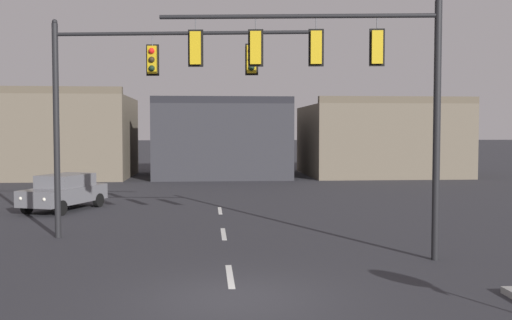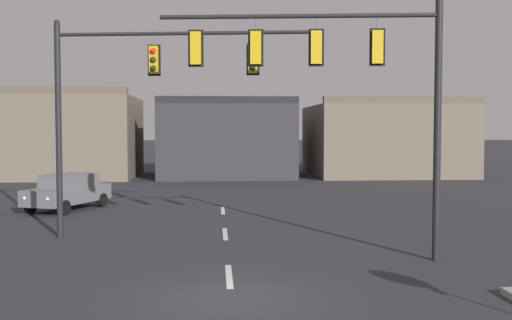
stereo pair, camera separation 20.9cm
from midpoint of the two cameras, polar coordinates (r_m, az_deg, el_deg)
name	(u,v)px [view 1 (the left image)]	position (r m, az deg, el deg)	size (l,w,h in m)	color
ground_plane	(233,299)	(13.08, -2.63, -13.10)	(400.00, 400.00, 0.00)	#2B2B30
lane_centreline	(230,276)	(15.01, -2.90, -10.99)	(0.16, 26.40, 0.01)	silver
signal_mast_near_side	(342,73)	(16.73, 7.81, 8.24)	(7.68, 1.08, 7.25)	black
signal_mast_far_side	(129,88)	(20.19, -12.34, 6.76)	(8.47, 1.32, 7.24)	black
car_lot_nearside	(65,191)	(28.22, -17.99, -2.84)	(3.29, 4.75, 1.61)	slate
building_row	(237,140)	(46.92, -1.96, 1.96)	(35.05, 10.60, 6.59)	#665B4C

